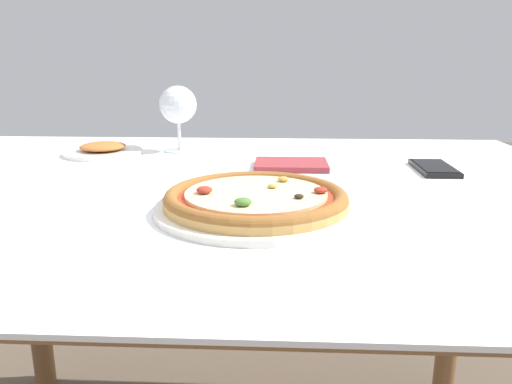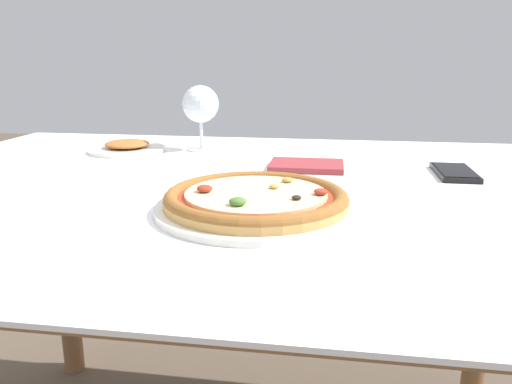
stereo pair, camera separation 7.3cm
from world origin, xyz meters
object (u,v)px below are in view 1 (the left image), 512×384
(wine_glass_far_left, at_px, (178,106))
(side_plate, at_px, (103,150))
(dining_table, at_px, (220,224))
(pizza_plate, at_px, (256,200))
(cell_phone, at_px, (434,168))

(wine_glass_far_left, distance_m, side_plate, 0.20)
(dining_table, distance_m, pizza_plate, 0.21)
(cell_phone, bearing_deg, wine_glass_far_left, 161.37)
(pizza_plate, relative_size, cell_phone, 2.09)
(dining_table, xyz_separation_m, side_plate, (-0.31, 0.26, 0.09))
(wine_glass_far_left, distance_m, cell_phone, 0.59)
(dining_table, relative_size, cell_phone, 9.78)
(pizza_plate, bearing_deg, cell_phone, 40.25)
(wine_glass_far_left, bearing_deg, side_plate, -164.44)
(pizza_plate, height_order, side_plate, pizza_plate)
(dining_table, relative_size, wine_glass_far_left, 8.98)
(dining_table, distance_m, cell_phone, 0.45)
(dining_table, bearing_deg, wine_glass_far_left, 113.43)
(dining_table, xyz_separation_m, cell_phone, (0.42, 0.12, 0.08))
(cell_phone, bearing_deg, pizza_plate, -139.75)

